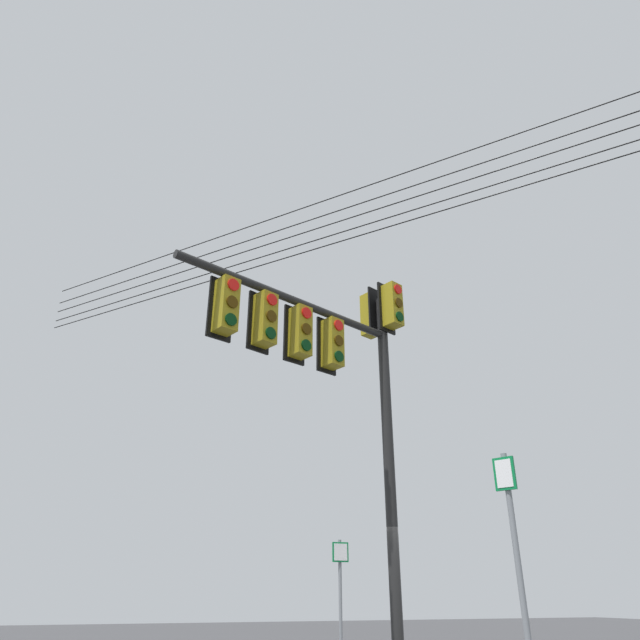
% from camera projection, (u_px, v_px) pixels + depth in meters
% --- Properties ---
extents(signal_mast_assembly, '(4.57, 2.28, 7.15)m').
position_uv_depth(signal_mast_assembly, '(337.00, 361.00, 10.43)').
color(signal_mast_assembly, black).
rests_on(signal_mast_assembly, ground).
extents(route_sign_primary, '(0.15, 0.24, 2.97)m').
position_uv_depth(route_sign_primary, '(518.00, 566.00, 6.45)').
color(route_sign_primary, slate).
rests_on(route_sign_primary, ground).
extents(route_sign_secondary, '(0.36, 0.10, 2.52)m').
position_uv_depth(route_sign_secondary, '(340.00, 589.00, 12.14)').
color(route_sign_secondary, slate).
rests_on(route_sign_secondary, ground).
extents(overhead_wire_span, '(12.64, 15.53, 1.77)m').
position_uv_depth(overhead_wire_span, '(340.00, 220.00, 13.28)').
color(overhead_wire_span, black).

